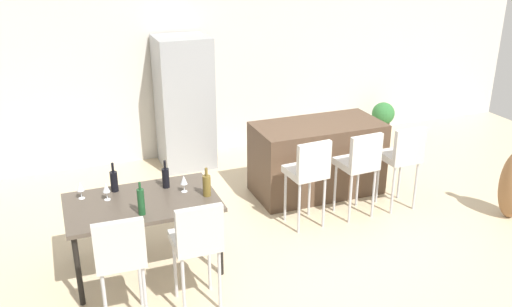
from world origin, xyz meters
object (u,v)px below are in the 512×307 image
Objects in this scene: wine_glass_right at (184,180)px; potted_plant at (383,117)px; dining_table at (142,207)px; wine_glass_left at (106,188)px; wine_bottle_inner at (114,181)px; bar_chair_middle at (359,161)px; wine_bottle_far at (207,185)px; wine_bottle_near at (166,177)px; wine_bottle_middle at (141,201)px; wine_glass_end at (80,187)px; refrigerator at (184,103)px; bar_chair_left at (308,170)px; kitchen_island at (317,158)px; bar_chair_right at (403,155)px; dining_chair_near at (120,254)px; dining_chair_far at (197,239)px.

wine_glass_right is 0.31× the size of potted_plant.
wine_glass_left is at bearing 154.96° from dining_table.
bar_chair_middle is at bearing -2.82° from wine_bottle_inner.
wine_bottle_far is 1.01× the size of wine_bottle_near.
wine_glass_end is (-0.48, 0.53, -0.01)m from wine_bottle_middle.
refrigerator is (1.57, 2.19, 0.06)m from wine_glass_end.
wine_bottle_far reaches higher than potted_plant.
bar_chair_middle is 2.08m from wine_glass_right.
wine_bottle_far is 0.51× the size of potted_plant.
bar_chair_left is 0.74× the size of dining_table.
kitchen_island is 2.81× the size of potted_plant.
bar_chair_right and dining_chair_near have the same top height.
wine_glass_left is (-2.67, -0.82, 0.40)m from kitchen_island.
refrigerator is at bearing 109.65° from bar_chair_left.
bar_chair_middle is 2.81m from wine_glass_left.
wine_glass_left is at bearing 123.42° from dining_chair_far.
bar_chair_middle is at bearing -1.53° from wine_glass_end.
bar_chair_middle is 1.00× the size of bar_chair_right.
wine_bottle_near is 0.22m from wine_glass_right.
wine_bottle_middle reaches higher than dining_table.
wine_bottle_inner is at bearing 60.99° from wine_glass_left.
wine_glass_left is (0.02, 0.94, 0.17)m from dining_chair_near.
bar_chair_middle and dining_chair_far have the same top height.
wine_glass_end is (-0.96, 0.21, 0.00)m from wine_glass_right.
wine_glass_right is (0.43, 0.05, 0.19)m from dining_table.
dining_chair_near is at bearing -112.82° from refrigerator.
kitchen_island is 2.74m from wine_bottle_middle.
bar_chair_right is (1.23, -0.00, 0.00)m from bar_chair_left.
bar_chair_left reaches higher than wine_bottle_inner.
dining_chair_near is 3.63× the size of wine_bottle_near.
dining_table is 4.91× the size of wine_bottle_far.
wine_glass_right is (0.73, -0.09, 0.00)m from wine_glass_left.
dining_chair_near is at bearing -146.84° from kitchen_island.
wine_glass_end is at bearing -155.88° from potted_plant.
wine_bottle_far is (-1.89, -0.29, 0.15)m from bar_chair_middle.
dining_chair_far is at bearing -87.94° from wine_bottle_near.
wine_bottle_middle reaches higher than bar_chair_left.
dining_chair_near is (-2.82, -0.98, 0.00)m from bar_chair_middle.
wine_bottle_near is (0.33, 0.48, -0.02)m from wine_bottle_middle.
wine_bottle_middle is 0.68m from wine_bottle_far.
wine_glass_right is (0.47, 0.32, -0.01)m from wine_bottle_middle.
bar_chair_left and dining_chair_near have the same top height.
refrigerator is at bearing 54.32° from wine_glass_end.
refrigerator reaches higher than kitchen_island.
bar_chair_left is at bearing -1.27° from wine_bottle_near.
refrigerator reaches higher than wine_bottle_inner.
potted_plant is (2.48, 2.26, -0.37)m from bar_chair_left.
wine_bottle_near is (0.61, 1.02, 0.15)m from dining_chair_near.
potted_plant is at bearing 24.12° from wine_glass_end.
wine_glass_right is 0.98m from wine_glass_end.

